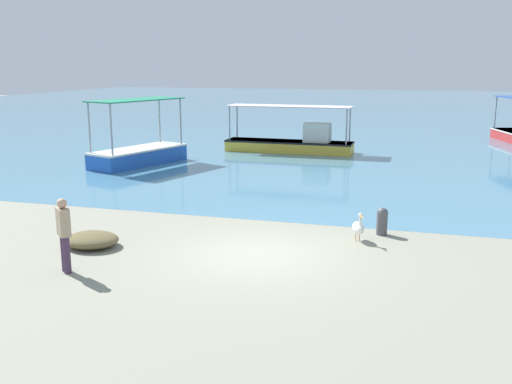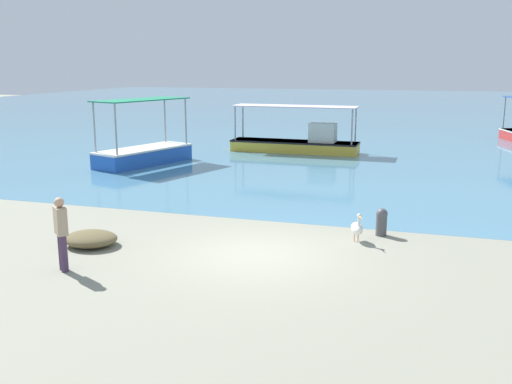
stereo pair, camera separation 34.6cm
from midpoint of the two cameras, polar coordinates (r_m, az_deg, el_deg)
name	(u,v)px [view 1 (the left image)]	position (r m, az deg, el deg)	size (l,w,h in m)	color
ground	(258,254)	(14.00, -0.48, -6.25)	(120.00, 120.00, 0.00)	gray
harbor_water	(382,109)	(60.99, 12.30, 8.11)	(110.00, 90.00, 0.00)	teal
fishing_boat_near_left	(293,141)	(30.11, 3.43, 5.09)	(6.73, 1.69, 2.42)	gold
fishing_boat_outer	(139,152)	(26.91, -12.02, 3.91)	(3.15, 5.14, 2.98)	blue
pelican	(358,227)	(15.11, 9.54, -3.50)	(0.47, 0.77, 0.80)	#E0997A
mooring_bollard	(382,220)	(15.79, 11.89, -2.79)	(0.31, 0.31, 0.75)	#47474C
fisherman_standing	(64,233)	(13.31, -19.35, -3.89)	(0.45, 0.43, 1.69)	#422D49
net_pile	(92,240)	(15.14, -16.74, -4.59)	(1.39, 1.18, 0.37)	brown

